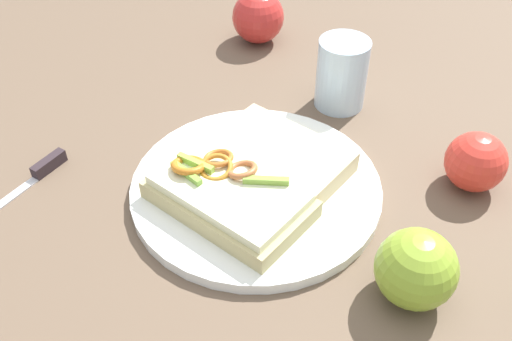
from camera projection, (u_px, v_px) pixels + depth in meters
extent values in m
plane|color=brown|center=(256.00, 192.00, 0.65)|extent=(2.00, 2.00, 0.00)
cylinder|color=white|center=(256.00, 188.00, 0.65)|extent=(0.28, 0.28, 0.01)
cube|color=tan|center=(229.00, 199.00, 0.61)|extent=(0.18, 0.20, 0.02)
cube|color=#E8EBC1|center=(229.00, 189.00, 0.60)|extent=(0.16, 0.18, 0.01)
torus|color=#C07C26|center=(216.00, 167.00, 0.61)|extent=(0.05, 0.05, 0.02)
torus|color=#C16E1E|center=(189.00, 165.00, 0.62)|extent=(0.04, 0.04, 0.02)
torus|color=#B36738|center=(242.00, 170.00, 0.61)|extent=(0.04, 0.04, 0.02)
torus|color=#C56D29|center=(219.00, 157.00, 0.63)|extent=(0.05, 0.05, 0.01)
cube|color=#80A93E|center=(266.00, 181.00, 0.60)|extent=(0.01, 0.05, 0.01)
cube|color=#7AAE3E|center=(186.00, 173.00, 0.61)|extent=(0.03, 0.04, 0.01)
cube|color=#8BB640|center=(196.00, 163.00, 0.62)|extent=(0.03, 0.04, 0.01)
cube|color=beige|center=(281.00, 155.00, 0.66)|extent=(0.16, 0.18, 0.03)
sphere|color=red|center=(258.00, 17.00, 0.88)|extent=(0.11, 0.11, 0.08)
sphere|color=red|center=(476.00, 162.00, 0.64)|extent=(0.08, 0.08, 0.07)
sphere|color=#85A72E|center=(416.00, 269.00, 0.53)|extent=(0.10, 0.10, 0.08)
cylinder|color=silver|center=(342.00, 74.00, 0.75)|extent=(0.07, 0.07, 0.09)
cube|color=silver|center=(9.00, 198.00, 0.65)|extent=(0.07, 0.04, 0.00)
cube|color=#2D2227|center=(49.00, 164.00, 0.68)|extent=(0.05, 0.03, 0.02)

